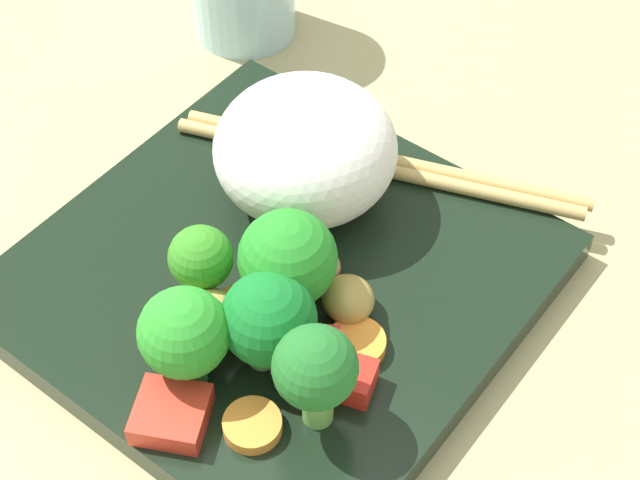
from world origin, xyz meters
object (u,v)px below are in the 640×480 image
carrot_slice_1 (252,425)px  rice_mound (305,150)px  chopstick_pair (376,162)px  square_plate (278,278)px  broccoli_floret_1 (184,334)px

carrot_slice_1 → rice_mound: bearing=28.7°
rice_mound → carrot_slice_1: bearing=-151.3°
chopstick_pair → rice_mound: bearing=46.3°
rice_mound → carrot_slice_1: rice_mound is taller
square_plate → carrot_slice_1: size_ratio=8.82×
square_plate → chopstick_pair: 9.00cm
square_plate → carrot_slice_1: carrot_slice_1 is taller
square_plate → broccoli_floret_1: broccoli_floret_1 is taller
chopstick_pair → broccoli_floret_1: bearing=73.5°
chopstick_pair → square_plate: bearing=71.2°
carrot_slice_1 → chopstick_pair: bearing=17.3°
square_plate → broccoli_floret_1: 8.40cm
broccoli_floret_1 → carrot_slice_1: 5.05cm
rice_mound → chopstick_pair: bearing=-23.5°
square_plate → rice_mound: (4.89, 1.97, 4.25)cm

